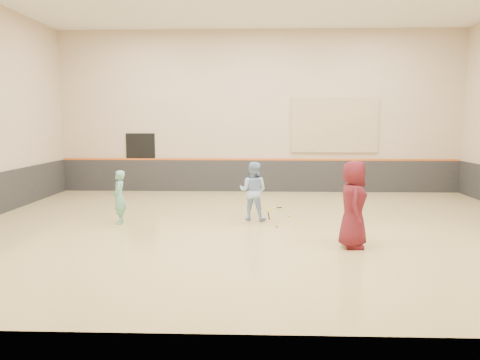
{
  "coord_description": "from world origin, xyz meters",
  "views": [
    {
      "loc": [
        -0.11,
        -11.6,
        2.68
      ],
      "look_at": [
        -0.53,
        0.4,
        1.15
      ],
      "focal_mm": 35.0,
      "sensor_mm": 36.0,
      "label": 1
    }
  ],
  "objects_px": {
    "young_man": "(353,204)",
    "spare_racket": "(273,206)",
    "girl": "(119,197)",
    "instructor": "(253,191)"
  },
  "relations": [
    {
      "from": "instructor",
      "to": "young_man",
      "type": "bearing_deg",
      "value": 144.09
    },
    {
      "from": "instructor",
      "to": "spare_racket",
      "type": "xyz_separation_m",
      "value": [
        0.59,
        1.63,
        -0.71
      ]
    },
    {
      "from": "young_man",
      "to": "spare_racket",
      "type": "height_order",
      "value": "young_man"
    },
    {
      "from": "young_man",
      "to": "spare_racket",
      "type": "relative_size",
      "value": 2.94
    },
    {
      "from": "young_man",
      "to": "spare_racket",
      "type": "bearing_deg",
      "value": 26.36
    },
    {
      "from": "girl",
      "to": "instructor",
      "type": "height_order",
      "value": "instructor"
    },
    {
      "from": "instructor",
      "to": "young_man",
      "type": "xyz_separation_m",
      "value": [
        2.13,
        -2.69,
        0.13
      ]
    },
    {
      "from": "young_man",
      "to": "girl",
      "type": "bearing_deg",
      "value": 76.12
    },
    {
      "from": "girl",
      "to": "spare_racket",
      "type": "relative_size",
      "value": 2.22
    },
    {
      "from": "young_man",
      "to": "spare_racket",
      "type": "xyz_separation_m",
      "value": [
        -1.54,
        4.32,
        -0.85
      ]
    }
  ]
}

